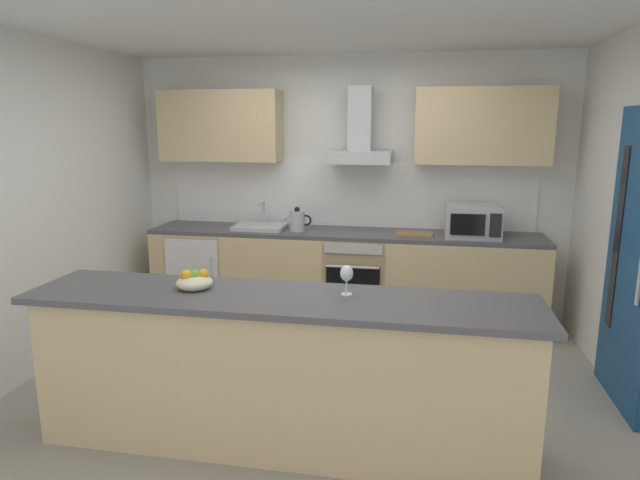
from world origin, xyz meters
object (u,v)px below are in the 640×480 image
Objects in this scene: refrigerator at (203,272)px; microwave at (473,221)px; wine_glass at (347,274)px; oven at (356,276)px; fruit_bowl at (194,281)px; range_hood at (360,139)px; sink at (260,226)px; chopping_board at (415,234)px; kettle at (297,220)px.

microwave is at bearing -0.54° from refrigerator.
oven is at bearing 95.16° from wine_glass.
microwave is 2.81× the size of wine_glass.
wine_glass is at bearing 2.70° from fruit_bowl.
refrigerator is 1.18× the size of range_hood.
oven is 1.60× the size of sink.
wine_glass is (-0.88, -2.12, 0.03)m from microwave.
refrigerator is at bearing 129.92° from wine_glass.
fruit_bowl is at bearing -68.22° from refrigerator.
microwave is (1.08, -0.03, 0.59)m from oven.
refrigerator is 1.70× the size of sink.
wine_glass is at bearing -99.52° from chopping_board.
refrigerator is (-1.60, -0.00, -0.03)m from oven.
oven is 1.60m from refrigerator.
sink is (-2.05, 0.04, -0.12)m from microwave.
range_hood is at bearing 6.92° from sink.
sink is at bearing 173.48° from kettle.
microwave reaches higher than sink.
fruit_bowl is (-1.80, -2.17, -0.05)m from microwave.
refrigerator is at bearing 111.78° from fruit_bowl.
microwave is 1.66m from kettle.
oven is 0.94× the size of refrigerator.
chopping_board is (1.14, 0.01, -0.09)m from kettle.
wine_glass reaches higher than chopping_board.
chopping_board is (2.15, -0.02, 0.49)m from refrigerator.
microwave reaches higher than fruit_bowl.
kettle is 0.99m from range_hood.
refrigerator is at bearing 178.25° from kettle.
microwave is 1.73× the size of kettle.
range_hood is (0.98, 0.12, 0.86)m from sink.
range_hood reaches higher than kettle.
fruit_bowl is (-0.14, -2.16, -0.01)m from kettle.
range_hood is at bearing 72.62° from fruit_bowl.
oven is 0.71m from chopping_board.
sink is 2.81× the size of wine_glass.
wine_glass reaches higher than oven.
fruit_bowl is at bearing -129.79° from microwave.
wine_glass is at bearing -112.58° from microwave.
kettle reaches higher than fruit_bowl.
fruit_bowl is at bearing -177.30° from wine_glass.
fruit_bowl reaches higher than chopping_board.
kettle is 1.31× the size of fruit_bowl.
sink reaches higher than fruit_bowl.
sink is 0.40m from kettle.
refrigerator is 2.43m from fruit_bowl.
kettle is 0.40× the size of range_hood.
range_hood reaches higher than wine_glass.
oven is 0.80m from kettle.
chopping_board is (1.28, 2.17, -0.09)m from fruit_bowl.
sink reaches higher than wine_glass.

